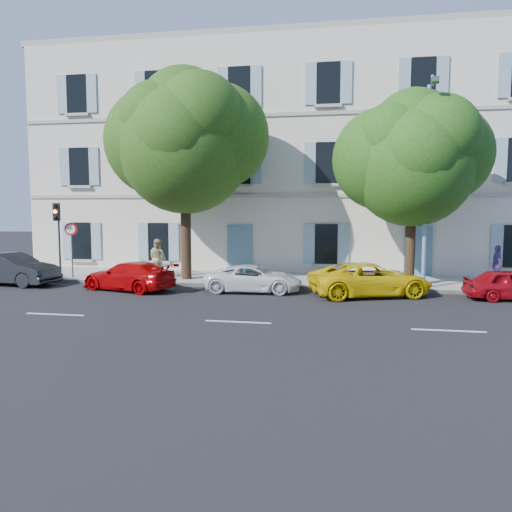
% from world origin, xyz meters
% --- Properties ---
extents(ground, '(90.00, 90.00, 0.00)m').
position_xyz_m(ground, '(0.00, 0.00, 0.00)').
color(ground, black).
extents(sidewalk, '(36.00, 4.50, 0.15)m').
position_xyz_m(sidewalk, '(0.00, 4.45, 0.07)').
color(sidewalk, '#A09E96').
rests_on(sidewalk, ground).
extents(kerb, '(36.00, 0.16, 0.16)m').
position_xyz_m(kerb, '(0.00, 2.28, 0.08)').
color(kerb, '#9E998E').
rests_on(kerb, ground).
extents(building, '(28.00, 7.00, 12.00)m').
position_xyz_m(building, '(0.00, 10.20, 6.00)').
color(building, beige).
rests_on(building, ground).
extents(car_dark_sedan, '(4.42, 1.99, 1.41)m').
position_xyz_m(car_dark_sedan, '(-11.38, 1.26, 0.70)').
color(car_dark_sedan, black).
rests_on(car_dark_sedan, ground).
extents(car_red_coupe, '(4.40, 2.76, 1.19)m').
position_xyz_m(car_red_coupe, '(-5.67, 0.83, 0.59)').
color(car_red_coupe, '#B00507').
rests_on(car_red_coupe, ground).
extents(car_white_coupe, '(4.00, 2.01, 1.09)m').
position_xyz_m(car_white_coupe, '(-0.50, 1.34, 0.54)').
color(car_white_coupe, white).
rests_on(car_white_coupe, ground).
extents(car_yellow_supercar, '(5.13, 3.61, 1.30)m').
position_xyz_m(car_yellow_supercar, '(4.10, 1.19, 0.65)').
color(car_yellow_supercar, yellow).
rests_on(car_yellow_supercar, ground).
extents(car_red_hatchback, '(3.50, 1.74, 1.15)m').
position_xyz_m(car_red_hatchback, '(9.23, 1.29, 0.57)').
color(car_red_hatchback, '#9B0913').
rests_on(car_red_hatchback, ground).
extents(tree_left, '(5.94, 5.94, 9.20)m').
position_xyz_m(tree_left, '(-4.04, 3.47, 6.07)').
color(tree_left, '#3A2819').
rests_on(tree_left, sidewalk).
extents(tree_right, '(5.04, 5.04, 7.77)m').
position_xyz_m(tree_right, '(5.79, 3.09, 5.14)').
color(tree_right, '#3A2819').
rests_on(tree_right, sidewalk).
extents(traffic_light, '(0.28, 0.39, 3.46)m').
position_xyz_m(traffic_light, '(-9.88, 2.57, 2.66)').
color(traffic_light, '#383A3D').
rests_on(traffic_light, sidewalk).
extents(road_sign, '(0.59, 0.15, 2.56)m').
position_xyz_m(road_sign, '(-9.39, 2.88, 1.99)').
color(road_sign, '#383A3D').
rests_on(road_sign, sidewalk).
extents(street_lamp, '(0.34, 1.73, 8.08)m').
position_xyz_m(street_lamp, '(6.27, 2.42, 4.73)').
color(street_lamp, '#7293BF').
rests_on(street_lamp, sidewalk).
extents(pedestrian_a, '(0.61, 0.41, 1.66)m').
position_xyz_m(pedestrian_a, '(-5.84, 4.41, 0.98)').
color(pedestrian_a, silver).
rests_on(pedestrian_a, sidewalk).
extents(pedestrian_b, '(1.10, 1.02, 1.81)m').
position_xyz_m(pedestrian_b, '(-5.48, 3.65, 1.05)').
color(pedestrian_b, tan).
rests_on(pedestrian_b, sidewalk).
extents(pedestrian_c, '(0.43, 0.99, 1.68)m').
position_xyz_m(pedestrian_c, '(9.51, 4.15, 0.99)').
color(pedestrian_c, '#604F91').
rests_on(pedestrian_c, sidewalk).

